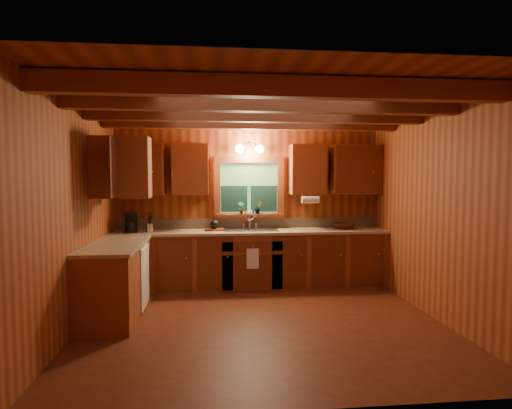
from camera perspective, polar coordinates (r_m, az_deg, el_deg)
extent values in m
plane|color=#552614|center=(5.16, 0.96, -15.71)|extent=(4.20, 4.20, 0.00)
plane|color=brown|center=(4.95, 0.99, 13.99)|extent=(4.20, 4.20, 0.00)
plane|color=brown|center=(6.77, -0.97, 0.17)|extent=(4.20, 0.00, 4.20)
plane|color=brown|center=(3.02, 5.36, -4.19)|extent=(4.20, 0.00, 4.20)
plane|color=brown|center=(5.08, -23.25, -1.29)|extent=(0.00, 3.80, 3.80)
plane|color=brown|center=(5.55, 23.05, -0.89)|extent=(0.00, 3.80, 3.80)
cube|color=brown|center=(3.76, 3.30, 15.59)|extent=(4.20, 0.14, 0.18)
cube|color=brown|center=(4.54, 1.62, 13.53)|extent=(4.20, 0.14, 0.18)
cube|color=brown|center=(5.32, 0.46, 12.06)|extent=(4.20, 0.14, 0.18)
cube|color=brown|center=(6.11, -0.40, 10.97)|extent=(4.20, 0.14, 0.18)
cube|color=brown|center=(6.58, -0.72, -7.59)|extent=(4.20, 0.62, 0.86)
cube|color=brown|center=(5.60, -18.47, -9.78)|extent=(0.62, 1.60, 0.86)
cube|color=tan|center=(6.50, -0.73, -3.69)|extent=(4.20, 0.66, 0.04)
cube|color=tan|center=(5.51, -18.46, -5.22)|extent=(0.64, 1.60, 0.04)
cube|color=tan|center=(6.78, -0.96, -2.54)|extent=(4.20, 0.02, 0.16)
cube|color=white|center=(5.73, -14.86, -9.40)|extent=(0.02, 0.60, 0.80)
cube|color=brown|center=(6.66, -15.63, 4.62)|extent=(0.78, 0.34, 0.78)
cube|color=brown|center=(6.57, -8.89, 4.73)|extent=(0.55, 0.34, 0.78)
cube|color=brown|center=(6.74, 7.00, 4.72)|extent=(0.55, 0.34, 0.78)
cube|color=brown|center=(6.95, 13.30, 4.61)|extent=(0.78, 0.34, 0.78)
cube|color=brown|center=(5.68, -19.70, 4.74)|extent=(0.34, 1.10, 0.78)
cube|color=brown|center=(6.73, -0.95, 6.11)|extent=(1.12, 0.08, 0.10)
cube|color=brown|center=(6.75, -0.94, -1.55)|extent=(1.12, 0.08, 0.10)
cube|color=brown|center=(6.70, -5.30, 2.25)|extent=(0.10, 0.08, 0.80)
cube|color=brown|center=(6.79, 3.36, 2.28)|extent=(0.10, 0.08, 0.80)
cube|color=#4B8036|center=(6.76, -0.97, 2.28)|extent=(0.92, 0.01, 0.80)
cube|color=#123531|center=(6.72, -2.98, 0.77)|extent=(0.42, 0.02, 0.42)
cube|color=#123531|center=(6.76, 1.07, 0.79)|extent=(0.42, 0.02, 0.42)
cylinder|color=black|center=(6.73, -0.95, 2.45)|extent=(0.92, 0.01, 0.01)
cube|color=brown|center=(6.71, -0.91, -1.41)|extent=(1.06, 0.14, 0.04)
cylinder|color=black|center=(6.74, -0.95, 8.06)|extent=(0.08, 0.03, 0.08)
cylinder|color=black|center=(6.67, -1.77, 8.11)|extent=(0.09, 0.17, 0.08)
cylinder|color=black|center=(6.69, -0.04, 8.10)|extent=(0.09, 0.17, 0.08)
sphere|color=#FFE0A5|center=(6.60, -2.25, 7.54)|extent=(0.13, 0.13, 0.13)
sphere|color=#FFE0A5|center=(6.63, 0.53, 7.53)|extent=(0.13, 0.13, 0.13)
cylinder|color=white|center=(6.55, 7.36, 0.63)|extent=(0.27, 0.11, 0.11)
cube|color=white|center=(6.24, -0.45, -7.35)|extent=(0.18, 0.01, 0.30)
cube|color=silver|center=(6.51, -0.73, -3.47)|extent=(0.82, 0.48, 0.02)
cube|color=#262628|center=(6.50, -2.41, -4.05)|extent=(0.34, 0.40, 0.14)
cube|color=#262628|center=(6.54, 0.93, -4.01)|extent=(0.34, 0.40, 0.14)
cylinder|color=silver|center=(6.68, -0.88, -2.38)|extent=(0.04, 0.04, 0.22)
torus|color=silver|center=(6.61, -0.83, -1.49)|extent=(0.16, 0.02, 0.16)
cube|color=black|center=(6.51, -16.62, -3.54)|extent=(0.17, 0.21, 0.03)
cube|color=black|center=(6.56, -16.53, -2.19)|extent=(0.17, 0.08, 0.29)
cube|color=black|center=(6.46, -16.69, -1.17)|extent=(0.17, 0.19, 0.04)
cylinder|color=black|center=(6.47, -16.68, -2.86)|extent=(0.10, 0.10, 0.12)
cylinder|color=silver|center=(6.47, -14.26, -3.08)|extent=(0.11, 0.11, 0.13)
cylinder|color=black|center=(6.45, -14.41, -1.87)|extent=(0.03, 0.03, 0.19)
cylinder|color=black|center=(6.45, -14.28, -1.87)|extent=(0.01, 0.01, 0.19)
cylinder|color=black|center=(6.46, -14.14, -1.86)|extent=(0.03, 0.03, 0.19)
cylinder|color=black|center=(6.47, -14.04, -1.85)|extent=(0.04, 0.05, 0.19)
cube|color=#5A2713|center=(6.51, -5.67, -3.41)|extent=(0.30, 0.22, 0.03)
sphere|color=black|center=(6.50, -5.67, -2.70)|extent=(0.14, 0.14, 0.14)
cylinder|color=black|center=(6.49, -5.68, -1.93)|extent=(0.02, 0.02, 0.04)
imported|color=#48230C|center=(6.86, 11.83, -2.85)|extent=(0.48, 0.48, 0.09)
imported|color=#5A2713|center=(6.65, -2.02, -0.44)|extent=(0.11, 0.08, 0.19)
imported|color=#5A2713|center=(6.68, 0.29, -0.39)|extent=(0.13, 0.11, 0.20)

